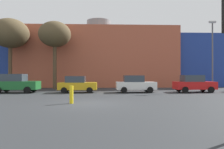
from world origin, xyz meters
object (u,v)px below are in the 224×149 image
at_px(parked_car_1, 77,84).
at_px(parked_car_3, 194,84).
at_px(parked_car_2, 135,84).
at_px(bare_tree_0, 10,34).
at_px(street_lamp, 212,51).
at_px(parked_car_0, 16,83).
at_px(bollard_yellow_0, 71,95).
at_px(bare_tree_1, 55,35).

distance_m(parked_car_1, parked_car_3, 12.12).
distance_m(parked_car_1, parked_car_2, 5.96).
height_order(bare_tree_0, street_lamp, bare_tree_0).
bearing_deg(parked_car_0, parked_car_3, 0.00).
distance_m(parked_car_2, parked_car_3, 6.16).
height_order(parked_car_1, street_lamp, street_lamp).
bearing_deg(parked_car_1, parked_car_0, 180.00).
height_order(parked_car_2, bollard_yellow_0, parked_car_2).
height_order(bollard_yellow_0, street_lamp, street_lamp).
relative_size(parked_car_1, parked_car_2, 0.96).
height_order(parked_car_0, bollard_yellow_0, parked_car_0).
bearing_deg(parked_car_2, bare_tree_1, 148.72).
bearing_deg(parked_car_1, bare_tree_0, 147.09).
relative_size(parked_car_0, bare_tree_0, 0.48).
distance_m(parked_car_0, parked_car_1, 6.19).
bearing_deg(bare_tree_1, bollard_yellow_0, -73.25).
xyz_separation_m(parked_car_2, bare_tree_1, (-9.57, 5.82, 6.11)).
xyz_separation_m(parked_car_3, bare_tree_0, (-21.51, 6.08, 6.24)).
relative_size(parked_car_1, bare_tree_0, 0.43).
height_order(parked_car_2, bare_tree_1, bare_tree_1).
bearing_deg(parked_car_0, bollard_yellow_0, -50.93).
xyz_separation_m(parked_car_0, parked_car_1, (6.19, -0.00, -0.11)).
xyz_separation_m(parked_car_1, parked_car_3, (12.12, 0.00, 0.05)).
distance_m(parked_car_3, street_lamp, 5.50).
height_order(parked_car_0, bare_tree_0, bare_tree_0).
bearing_deg(bollard_yellow_0, parked_car_3, 36.54).
height_order(bare_tree_1, street_lamp, bare_tree_1).
bearing_deg(street_lamp, parked_car_3, -143.34).
bearing_deg(bare_tree_0, parked_car_2, -21.59).
relative_size(parked_car_0, bare_tree_1, 0.50).
bearing_deg(parked_car_3, bare_tree_0, 164.23).
bearing_deg(bare_tree_0, parked_car_3, -15.77).
bearing_deg(parked_car_3, street_lamp, 36.66).
bearing_deg(parked_car_3, bollard_yellow_0, -143.46).
xyz_separation_m(parked_car_0, parked_car_2, (12.15, 0.00, -0.07)).
bearing_deg(bare_tree_0, parked_car_0, -62.22).
bearing_deg(parked_car_3, parked_car_1, -180.00).
xyz_separation_m(parked_car_1, parked_car_2, (5.96, 0.00, 0.04)).
distance_m(bare_tree_0, bare_tree_1, 5.78).
height_order(parked_car_0, street_lamp, street_lamp).
xyz_separation_m(parked_car_0, street_lamp, (21.59, 2.44, 3.63)).
height_order(parked_car_0, parked_car_3, parked_car_0).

